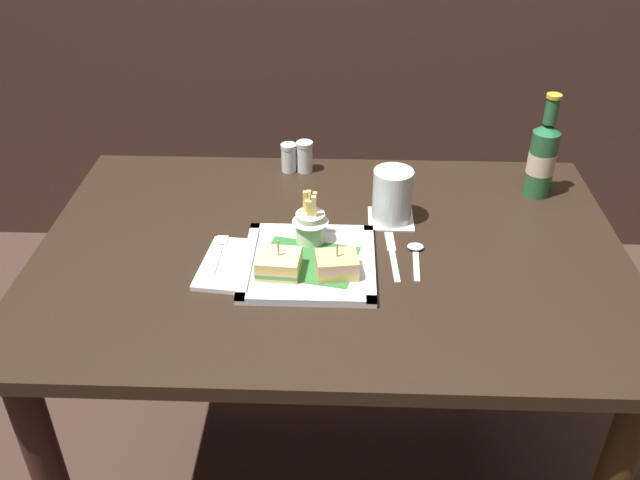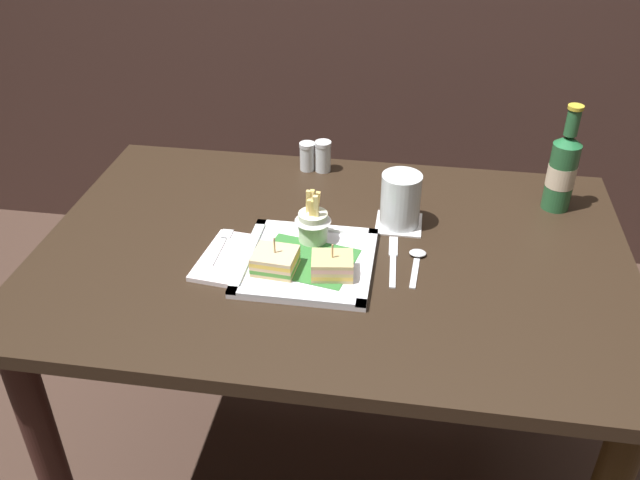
% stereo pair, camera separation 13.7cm
% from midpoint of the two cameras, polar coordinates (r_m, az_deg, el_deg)
% --- Properties ---
extents(ground_plane, '(6.00, 6.00, 0.00)m').
position_cam_midpoint_polar(ground_plane, '(1.93, 2.98, -18.99)').
color(ground_plane, '#402C23').
extents(dining_table, '(1.23, 0.82, 0.73)m').
position_cam_midpoint_polar(dining_table, '(1.49, 3.66, -4.44)').
color(dining_table, black).
rests_on(dining_table, ground_plane).
extents(square_plate, '(0.26, 0.26, 0.02)m').
position_cam_midpoint_polar(square_plate, '(1.37, 1.77, -1.97)').
color(square_plate, white).
rests_on(square_plate, dining_table).
extents(sandwich_half_left, '(0.09, 0.08, 0.07)m').
position_cam_midpoint_polar(sandwich_half_left, '(1.33, -0.84, -1.86)').
color(sandwich_half_left, '#D2B57A').
rests_on(sandwich_half_left, square_plate).
extents(sandwich_half_right, '(0.09, 0.08, 0.07)m').
position_cam_midpoint_polar(sandwich_half_right, '(1.32, 4.02, -2.28)').
color(sandwich_half_right, tan).
rests_on(sandwich_half_right, square_plate).
extents(fries_cup, '(0.08, 0.08, 0.11)m').
position_cam_midpoint_polar(fries_cup, '(1.40, 2.21, 1.54)').
color(fries_cup, silver).
rests_on(fries_cup, square_plate).
extents(beer_bottle, '(0.06, 0.06, 0.25)m').
position_cam_midpoint_polar(beer_bottle, '(1.63, 21.96, 5.41)').
color(beer_bottle, '#2A6337').
rests_on(beer_bottle, dining_table).
extents(drink_coaster, '(0.10, 0.10, 0.00)m').
position_cam_midpoint_polar(drink_coaster, '(1.52, 9.21, 1.27)').
color(drink_coaster, silver).
rests_on(drink_coaster, dining_table).
extents(water_glass, '(0.09, 0.09, 0.12)m').
position_cam_midpoint_polar(water_glass, '(1.49, 9.38, 2.99)').
color(water_glass, silver).
rests_on(water_glass, dining_table).
extents(folded_napkin, '(0.11, 0.19, 0.01)m').
position_cam_midpoint_polar(folded_napkin, '(1.39, -5.18, -1.56)').
color(folded_napkin, white).
rests_on(folded_napkin, dining_table).
extents(fork, '(0.02, 0.14, 0.00)m').
position_cam_midpoint_polar(fork, '(1.42, -5.56, -0.42)').
color(fork, silver).
rests_on(fork, dining_table).
extents(knife, '(0.02, 0.18, 0.00)m').
position_cam_midpoint_polar(knife, '(1.40, 8.94, -1.65)').
color(knife, silver).
rests_on(knife, dining_table).
extents(spoon, '(0.04, 0.13, 0.01)m').
position_cam_midpoint_polar(spoon, '(1.41, 10.91, -1.58)').
color(spoon, silver).
rests_on(spoon, dining_table).
extents(salt_shaker, '(0.04, 0.04, 0.07)m').
position_cam_midpoint_polar(salt_shaker, '(1.71, 1.24, 6.82)').
color(salt_shaker, silver).
rests_on(salt_shaker, dining_table).
extents(pepper_shaker, '(0.04, 0.04, 0.08)m').
position_cam_midpoint_polar(pepper_shaker, '(1.71, 2.57, 6.82)').
color(pepper_shaker, silver).
rests_on(pepper_shaker, dining_table).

